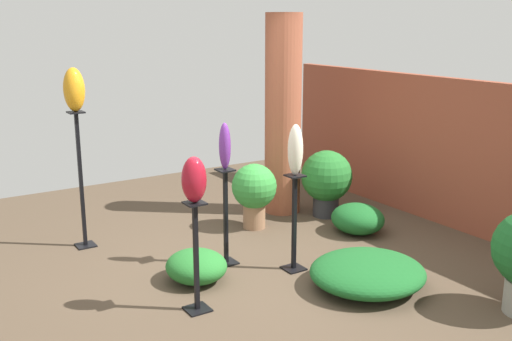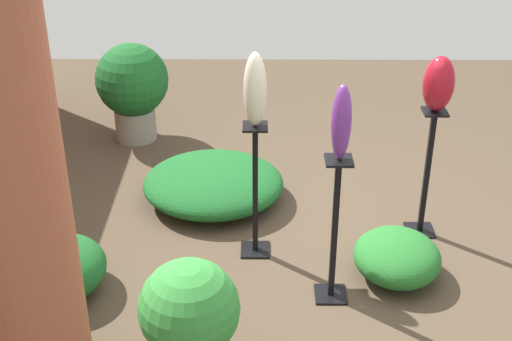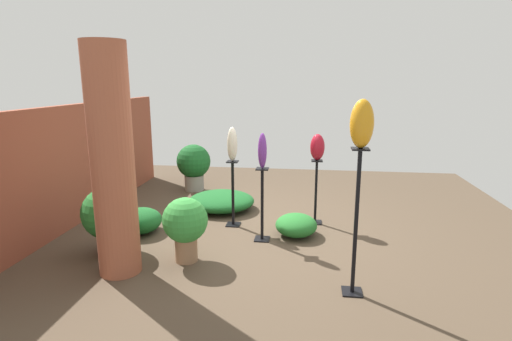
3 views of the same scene
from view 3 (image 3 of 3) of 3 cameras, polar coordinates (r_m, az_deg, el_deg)
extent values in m
plane|color=#4C3D2D|center=(5.77, 0.53, -8.34)|extent=(8.00, 8.00, 0.00)
cube|color=brown|center=(6.44, -24.44, 0.80)|extent=(5.60, 0.12, 1.74)
cylinder|color=#9E5138|center=(4.44, -19.82, 1.05)|extent=(0.45, 0.45, 2.47)
cube|color=black|center=(6.07, 8.40, -7.32)|extent=(0.20, 0.20, 0.01)
cube|color=black|center=(5.93, 8.55, -3.05)|extent=(0.04, 0.04, 0.95)
cube|color=black|center=(5.82, 8.70, 1.39)|extent=(0.16, 0.16, 0.01)
cube|color=black|center=(5.41, 0.87, -9.75)|extent=(0.20, 0.20, 0.01)
cube|color=black|center=(5.24, 0.89, -4.89)|extent=(0.04, 0.04, 0.98)
cube|color=black|center=(5.11, 0.91, 0.24)|extent=(0.16, 0.16, 0.01)
cube|color=black|center=(5.92, -3.26, -7.71)|extent=(0.20, 0.20, 0.01)
cube|color=black|center=(5.78, -3.32, -3.32)|extent=(0.04, 0.04, 0.96)
cube|color=black|center=(5.66, -3.38, 1.28)|extent=(0.16, 0.16, 0.01)
cube|color=black|center=(4.29, 13.54, -16.49)|extent=(0.20, 0.20, 0.01)
cube|color=black|center=(3.99, 14.09, -7.33)|extent=(0.04, 0.04, 1.47)
cube|color=black|center=(3.81, 14.68, 3.00)|extent=(0.16, 0.16, 0.02)
ellipsoid|color=maroon|center=(5.78, 8.77, 3.31)|extent=(0.19, 0.21, 0.38)
ellipsoid|color=#6B2D8C|center=(5.07, 0.92, 2.84)|extent=(0.12, 0.11, 0.46)
ellipsoid|color=beige|center=(5.62, -3.41, 3.78)|extent=(0.14, 0.14, 0.49)
ellipsoid|color=orange|center=(3.78, 14.88, 6.48)|extent=(0.22, 0.22, 0.45)
cylinder|color=#936B4C|center=(4.84, -9.93, -11.05)|extent=(0.26, 0.26, 0.28)
sphere|color=#338C38|center=(4.70, -10.10, -6.98)|extent=(0.53, 0.53, 0.53)
cylinder|color=#2D2D33|center=(5.30, -20.02, -9.71)|extent=(0.32, 0.32, 0.24)
sphere|color=#236B28|center=(5.17, -20.35, -5.70)|extent=(0.63, 0.63, 0.63)
cylinder|color=gray|center=(7.79, -8.80, -1.72)|extent=(0.37, 0.37, 0.30)
sphere|color=#195923|center=(7.69, -8.91, 1.32)|extent=(0.64, 0.64, 0.64)
ellipsoid|color=#195923|center=(5.82, -16.21, -6.90)|extent=(0.63, 0.59, 0.34)
ellipsoid|color=#195923|center=(6.59, -4.98, -4.35)|extent=(1.02, 1.08, 0.29)
ellipsoid|color=#236B28|center=(5.53, 5.76, -7.76)|extent=(0.61, 0.57, 0.29)
camera|label=1|loc=(10.11, 20.73, 13.73)|focal=42.00mm
camera|label=2|loc=(1.87, -33.05, 35.56)|focal=50.00mm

